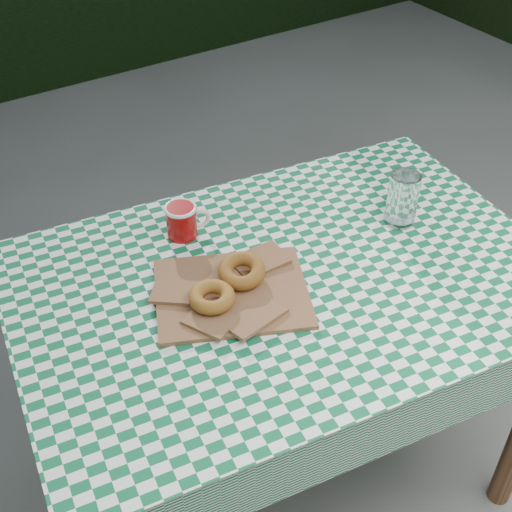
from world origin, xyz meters
The scene contains 8 objects.
ground centered at (0.00, 0.00, 0.00)m, with size 60.00×60.00×0.00m, color #50514B.
table centered at (-0.14, 0.12, 0.38)m, with size 1.17×0.78×0.75m, color #502F1B.
tablecloth centered at (-0.14, 0.12, 0.75)m, with size 1.19×0.80×0.01m, color #0E5C34.
paper_bag centered at (-0.27, 0.14, 0.76)m, with size 0.32×0.26×0.02m, color olive.
bagel_front centered at (-0.33, 0.13, 0.79)m, with size 0.10×0.10×0.03m, color #A16821.
bagel_back centered at (-0.23, 0.16, 0.79)m, with size 0.10×0.10×0.03m, color brown.
coffee_mug centered at (-0.26, 0.38, 0.80)m, with size 0.14×0.14×0.08m, color #9A0A09, non-canonical shape.
drinking_glass centered at (0.21, 0.15, 0.82)m, with size 0.07×0.07×0.13m, color white.
Camera 1 is at (-0.81, -0.79, 1.75)m, focal length 48.13 mm.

